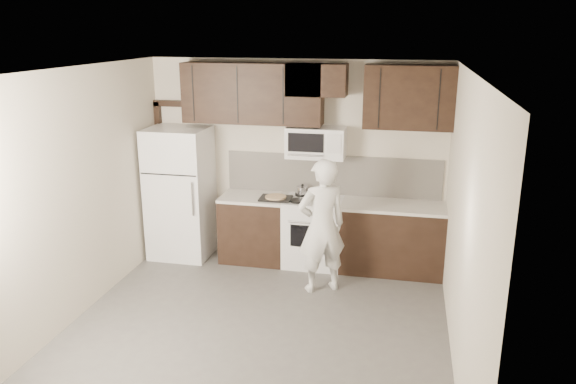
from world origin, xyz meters
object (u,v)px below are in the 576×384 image
(stove, at_px, (313,231))
(microwave, at_px, (316,142))
(refrigerator, at_px, (180,193))
(person, at_px, (322,226))

(stove, xyz_separation_m, microwave, (-0.00, 0.12, 1.19))
(refrigerator, bearing_deg, microwave, 5.15)
(stove, height_order, microwave, microwave)
(refrigerator, distance_m, person, 2.20)
(stove, relative_size, person, 0.57)
(stove, xyz_separation_m, person, (0.23, -0.76, 0.36))
(refrigerator, bearing_deg, stove, 1.51)
(microwave, xyz_separation_m, person, (0.23, -0.88, -0.83))
(microwave, bearing_deg, stove, -89.90)
(refrigerator, relative_size, person, 1.09)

